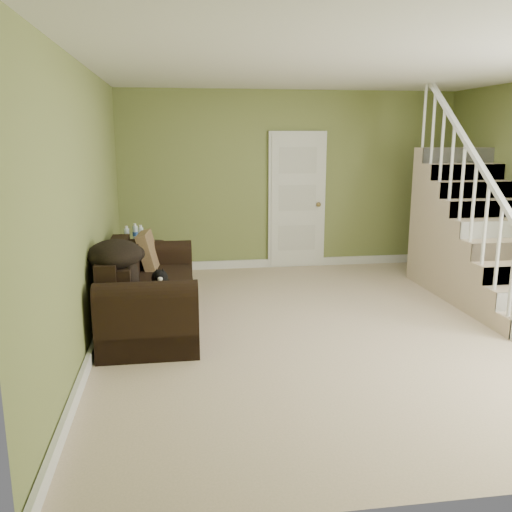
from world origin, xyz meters
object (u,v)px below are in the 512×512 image
object	(u,v)px
banana	(167,291)
cat	(160,278)
side_table	(136,269)
sofa	(147,295)

from	to	relation	value
banana	cat	bearing A→B (deg)	74.03
side_table	banana	xyz separation A→B (m)	(0.40, -1.54, 0.14)
sofa	cat	xyz separation A→B (m)	(0.14, -0.13, 0.22)
banana	side_table	bearing A→B (deg)	75.43
cat	banana	xyz separation A→B (m)	(0.07, -0.31, -0.06)
sofa	banana	distance (m)	0.51
side_table	cat	size ratio (longest dim) A/B	2.01
sofa	banana	bearing A→B (deg)	-63.84
cat	side_table	bearing A→B (deg)	102.30
sofa	side_table	xyz separation A→B (m)	(-0.18, 1.11, 0.02)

